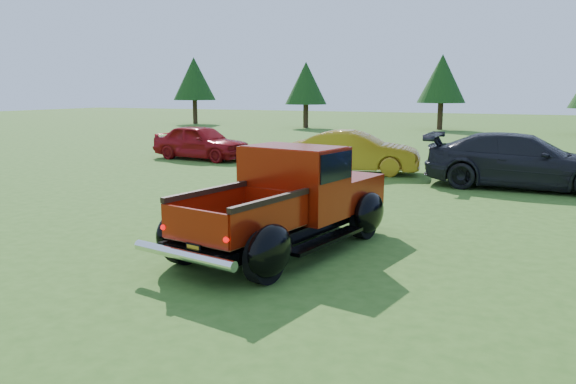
% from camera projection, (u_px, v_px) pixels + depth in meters
% --- Properties ---
extents(ground, '(120.00, 120.00, 0.00)m').
position_uv_depth(ground, '(293.00, 256.00, 9.03)').
color(ground, '#305718').
rests_on(ground, ground).
extents(tree_far_west, '(3.33, 3.33, 5.20)m').
position_uv_depth(tree_far_west, '(194.00, 79.00, 44.26)').
color(tree_far_west, '#332114').
rests_on(tree_far_west, ground).
extents(tree_west, '(2.94, 2.94, 4.60)m').
position_uv_depth(tree_west, '(306.00, 83.00, 39.34)').
color(tree_west, '#332114').
rests_on(tree_west, ground).
extents(tree_mid_left, '(3.20, 3.20, 5.00)m').
position_uv_depth(tree_mid_left, '(442.00, 79.00, 37.39)').
color(tree_mid_left, '#332114').
rests_on(tree_mid_left, ground).
extents(pickup_truck, '(2.84, 4.84, 1.71)m').
position_uv_depth(pickup_truck, '(294.00, 199.00, 9.55)').
color(pickup_truck, black).
rests_on(pickup_truck, ground).
extents(show_car_red, '(4.06, 1.98, 1.34)m').
position_uv_depth(show_car_red, '(201.00, 142.00, 21.61)').
color(show_car_red, maroon).
rests_on(show_car_red, ground).
extents(show_car_yellow, '(4.28, 2.12, 1.35)m').
position_uv_depth(show_car_yellow, '(355.00, 152.00, 18.03)').
color(show_car_yellow, '#A77916').
rests_on(show_car_yellow, ground).
extents(show_car_grey, '(5.12, 2.11, 1.48)m').
position_uv_depth(show_car_grey, '(522.00, 161.00, 15.21)').
color(show_car_grey, black).
rests_on(show_car_grey, ground).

